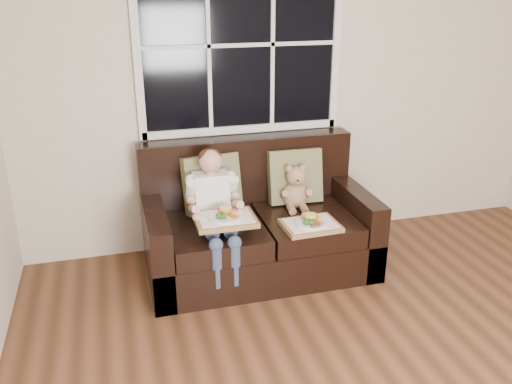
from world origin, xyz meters
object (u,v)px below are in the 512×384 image
object	(u,v)px
loveseat	(257,230)
tray_left	(225,218)
tray_right	(310,224)
teddy_bear	(296,190)
child	(214,201)

from	to	relation	value
loveseat	tray_left	world-z (taller)	loveseat
tray_left	tray_right	size ratio (longest dim) A/B	1.02
tray_left	tray_right	world-z (taller)	tray_left
loveseat	teddy_bear	xyz separation A→B (m)	(0.32, 0.04, 0.28)
child	loveseat	bearing A→B (deg)	18.53
child	teddy_bear	world-z (taller)	child
teddy_bear	tray_left	bearing A→B (deg)	-144.15
loveseat	child	xyz separation A→B (m)	(-0.35, -0.12, 0.33)
teddy_bear	tray_left	distance (m)	0.72
loveseat	tray_right	distance (m)	0.49
tray_left	tray_right	bearing A→B (deg)	-4.55
teddy_bear	child	bearing A→B (deg)	-159.18
loveseat	child	size ratio (longest dim) A/B	2.03
loveseat	child	bearing A→B (deg)	-161.47
teddy_bear	tray_right	size ratio (longest dim) A/B	0.87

